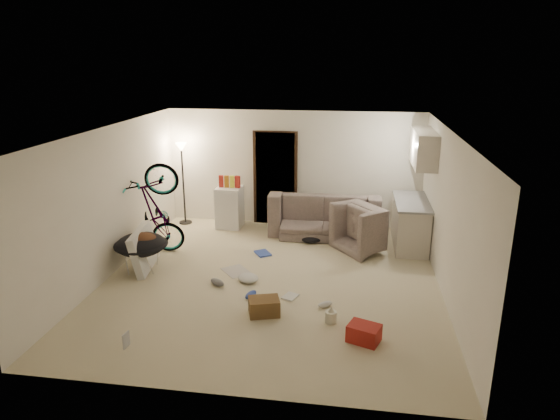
# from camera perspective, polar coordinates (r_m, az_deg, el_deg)

# --- Properties ---
(floor) EXTENTS (5.50, 6.00, 0.02)m
(floor) POSITION_cam_1_polar(r_m,az_deg,el_deg) (8.45, -1.00, -8.07)
(floor) COLOR beige
(floor) RESTS_ON ground
(ceiling) EXTENTS (5.50, 6.00, 0.02)m
(ceiling) POSITION_cam_1_polar(r_m,az_deg,el_deg) (7.72, -1.10, 9.09)
(ceiling) COLOR white
(ceiling) RESTS_ON wall_back
(wall_back) EXTENTS (5.50, 0.02, 2.50)m
(wall_back) POSITION_cam_1_polar(r_m,az_deg,el_deg) (10.88, 1.60, 4.76)
(wall_back) COLOR white
(wall_back) RESTS_ON floor
(wall_front) EXTENTS (5.50, 0.02, 2.50)m
(wall_front) POSITION_cam_1_polar(r_m,az_deg,el_deg) (5.26, -6.58, -9.53)
(wall_front) COLOR white
(wall_front) RESTS_ON floor
(wall_left) EXTENTS (0.02, 6.00, 2.50)m
(wall_left) POSITION_cam_1_polar(r_m,az_deg,el_deg) (8.87, -18.93, 0.90)
(wall_left) COLOR white
(wall_left) RESTS_ON floor
(wall_right) EXTENTS (0.02, 6.00, 2.50)m
(wall_right) POSITION_cam_1_polar(r_m,az_deg,el_deg) (8.03, 18.77, -0.76)
(wall_right) COLOR white
(wall_right) RESTS_ON floor
(doorway) EXTENTS (0.85, 0.10, 2.04)m
(doorway) POSITION_cam_1_polar(r_m,az_deg,el_deg) (10.94, -0.52, 3.61)
(doorway) COLOR black
(doorway) RESTS_ON floor
(door_trim) EXTENTS (0.97, 0.04, 2.10)m
(door_trim) POSITION_cam_1_polar(r_m,az_deg,el_deg) (10.92, -0.55, 3.57)
(door_trim) COLOR #311E11
(door_trim) RESTS_ON floor
(floor_lamp) EXTENTS (0.28, 0.28, 1.81)m
(floor_lamp) POSITION_cam_1_polar(r_m,az_deg,el_deg) (11.07, -11.11, 4.96)
(floor_lamp) COLOR black
(floor_lamp) RESTS_ON floor
(kitchen_counter) EXTENTS (0.60, 1.50, 0.88)m
(kitchen_counter) POSITION_cam_1_polar(r_m,az_deg,el_deg) (10.11, 14.64, -1.56)
(kitchen_counter) COLOR beige
(kitchen_counter) RESTS_ON floor
(counter_top) EXTENTS (0.64, 1.54, 0.04)m
(counter_top) POSITION_cam_1_polar(r_m,az_deg,el_deg) (9.97, 14.84, 0.94)
(counter_top) COLOR gray
(counter_top) RESTS_ON kitchen_counter
(kitchen_uppers) EXTENTS (0.38, 1.40, 0.65)m
(kitchen_uppers) POSITION_cam_1_polar(r_m,az_deg,el_deg) (9.76, 16.08, 6.83)
(kitchen_uppers) COLOR beige
(kitchen_uppers) RESTS_ON wall_right
(sofa) EXTENTS (2.29, 0.92, 0.67)m
(sofa) POSITION_cam_1_polar(r_m,az_deg,el_deg) (10.52, 5.09, -0.92)
(sofa) COLOR #333A33
(sofa) RESTS_ON floor
(armchair) EXTENTS (1.33, 1.35, 0.66)m
(armchair) POSITION_cam_1_polar(r_m,az_deg,el_deg) (9.84, 10.42, -2.47)
(armchair) COLOR #333A33
(armchair) RESTS_ON floor
(bicycle) EXTENTS (1.92, 1.07, 1.05)m
(bicycle) POSITION_cam_1_polar(r_m,az_deg,el_deg) (9.63, -13.80, -2.22)
(bicycle) COLOR black
(bicycle) RESTS_ON floor
(book_asset) EXTENTS (0.23, 0.18, 0.02)m
(book_asset) POSITION_cam_1_polar(r_m,az_deg,el_deg) (6.92, -17.45, -14.98)
(book_asset) COLOR #A42018
(book_asset) RESTS_ON floor
(mini_fridge) EXTENTS (0.54, 0.54, 0.89)m
(mini_fridge) POSITION_cam_1_polar(r_m,az_deg,el_deg) (10.89, -5.77, 0.32)
(mini_fridge) COLOR white
(mini_fridge) RESTS_ON floor
(snack_box_0) EXTENTS (0.11, 0.09, 0.30)m
(snack_box_0) POSITION_cam_1_polar(r_m,az_deg,el_deg) (10.78, -6.74, 3.17)
(snack_box_0) COLOR #A42018
(snack_box_0) RESTS_ON mini_fridge
(snack_box_1) EXTENTS (0.11, 0.09, 0.30)m
(snack_box_1) POSITION_cam_1_polar(r_m,az_deg,el_deg) (10.75, -6.12, 3.15)
(snack_box_1) COLOR #BC7017
(snack_box_1) RESTS_ON mini_fridge
(snack_box_2) EXTENTS (0.11, 0.09, 0.30)m
(snack_box_2) POSITION_cam_1_polar(r_m,az_deg,el_deg) (10.72, -5.50, 3.13)
(snack_box_2) COLOR yellow
(snack_box_2) RESTS_ON mini_fridge
(snack_box_3) EXTENTS (0.12, 0.10, 0.30)m
(snack_box_3) POSITION_cam_1_polar(r_m,az_deg,el_deg) (10.69, -4.87, 3.11)
(snack_box_3) COLOR #A42018
(snack_box_3) RESTS_ON mini_fridge
(saucer_chair) EXTENTS (0.92, 0.92, 0.66)m
(saucer_chair) POSITION_cam_1_polar(r_m,az_deg,el_deg) (9.01, -15.55, -4.32)
(saucer_chair) COLOR silver
(saucer_chair) RESTS_ON floor
(hoodie) EXTENTS (0.58, 0.52, 0.22)m
(hoodie) POSITION_cam_1_polar(r_m,az_deg,el_deg) (8.89, -15.43, -3.24)
(hoodie) COLOR #4C2B1A
(hoodie) RESTS_ON saucer_chair
(sofa_drape) EXTENTS (0.62, 0.54, 0.28)m
(sofa_drape) POSITION_cam_1_polar(r_m,az_deg,el_deg) (10.55, -0.03, 0.38)
(sofa_drape) COLOR black
(sofa_drape) RESTS_ON sofa
(tv_box) EXTENTS (0.42, 1.11, 0.72)m
(tv_box) POSITION_cam_1_polar(r_m,az_deg,el_deg) (9.10, -15.30, -4.30)
(tv_box) COLOR silver
(tv_box) RESTS_ON floor
(drink_case_a) EXTENTS (0.51, 0.43, 0.25)m
(drink_case_a) POSITION_cam_1_polar(r_m,az_deg,el_deg) (7.36, -1.83, -10.97)
(drink_case_a) COLOR brown
(drink_case_a) RESTS_ON floor
(drink_case_b) EXTENTS (0.48, 0.42, 0.23)m
(drink_case_b) POSITION_cam_1_polar(r_m,az_deg,el_deg) (6.84, 9.57, -13.71)
(drink_case_b) COLOR #A42018
(drink_case_b) RESTS_ON floor
(juicer) EXTENTS (0.17, 0.17, 0.24)m
(juicer) POSITION_cam_1_polar(r_m,az_deg,el_deg) (7.21, 5.84, -11.96)
(juicer) COLOR silver
(juicer) RESTS_ON floor
(newspaper) EXTENTS (0.62, 0.63, 0.01)m
(newspaper) POSITION_cam_1_polar(r_m,az_deg,el_deg) (8.80, -5.02, -6.98)
(newspaper) COLOR #B8B1AA
(newspaper) RESTS_ON floor
(book_blue) EXTENTS (0.38, 0.40, 0.03)m
(book_blue) POSITION_cam_1_polar(r_m,az_deg,el_deg) (9.49, -1.98, -4.96)
(book_blue) COLOR #304BB0
(book_blue) RESTS_ON floor
(book_white) EXTENTS (0.27, 0.31, 0.02)m
(book_white) POSITION_cam_1_polar(r_m,az_deg,el_deg) (7.89, 1.17, -9.86)
(book_white) COLOR silver
(book_white) RESTS_ON floor
(shoe_2) EXTENTS (0.20, 0.29, 0.10)m
(shoe_2) POSITION_cam_1_polar(r_m,az_deg,el_deg) (7.87, -3.36, -9.63)
(shoe_2) COLOR #304BB0
(shoe_2) RESTS_ON floor
(shoe_3) EXTENTS (0.32, 0.27, 0.11)m
(shoe_3) POSITION_cam_1_polar(r_m,az_deg,el_deg) (8.31, -7.18, -8.19)
(shoe_3) COLOR slate
(shoe_3) RESTS_ON floor
(shoe_4) EXTENTS (0.26, 0.22, 0.09)m
(shoe_4) POSITION_cam_1_polar(r_m,az_deg,el_deg) (7.62, 5.18, -10.69)
(shoe_4) COLOR white
(shoe_4) RESTS_ON floor
(clothes_lump_b) EXTENTS (0.62, 0.60, 0.14)m
(clothes_lump_b) POSITION_cam_1_polar(r_m,az_deg,el_deg) (10.10, 3.69, -3.24)
(clothes_lump_b) COLOR black
(clothes_lump_b) RESTS_ON floor
(clothes_lump_c) EXTENTS (0.49, 0.48, 0.12)m
(clothes_lump_c) POSITION_cam_1_polar(r_m,az_deg,el_deg) (8.40, -3.66, -7.75)
(clothes_lump_c) COLOR silver
(clothes_lump_c) RESTS_ON floor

